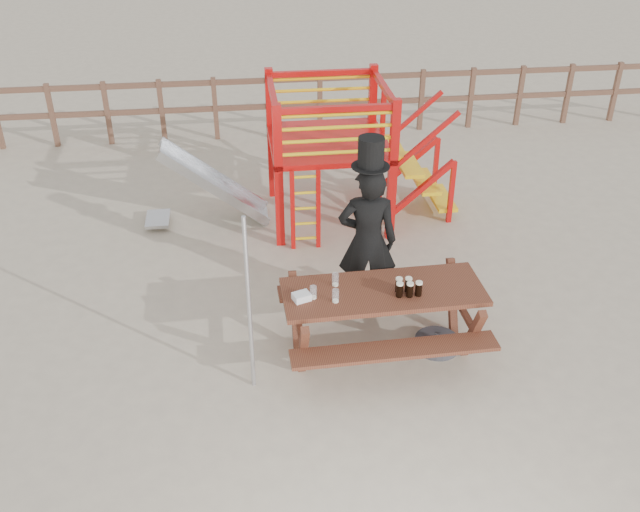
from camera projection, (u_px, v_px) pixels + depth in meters
The scene contains 10 objects.
ground at pixel (353, 364), 8.02m from camera, with size 60.00×60.00×0.00m, color #BAAC91.
back_fence at pixel (294, 99), 13.58m from camera, with size 15.09×0.09×1.20m.
playground_fort at pixel (323, 151), 10.52m from camera, with size 4.71×1.84×2.10m.
picnic_table at pixel (382, 313), 7.94m from camera, with size 2.25×1.58×0.86m.
man_with_hat at pixel (368, 238), 8.42m from camera, with size 0.76×0.55×2.28m.
metal_pole at pixel (249, 307), 7.20m from camera, with size 0.05×0.05×2.07m, color #B2B2B7.
parasol_base at pixel (437, 343), 8.25m from camera, with size 0.52×0.52×0.22m.
paper_bag at pixel (302, 297), 7.59m from camera, with size 0.18×0.14×0.08m, color white.
stout_pints at pixel (407, 287), 7.66m from camera, with size 0.28×0.18×0.17m.
empty_glasses at pixel (328, 290), 7.65m from camera, with size 0.34×0.38×0.15m.
Camera 1 is at (-1.15, -6.13, 5.20)m, focal length 40.00 mm.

